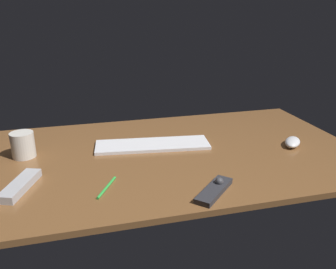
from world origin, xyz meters
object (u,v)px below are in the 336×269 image
Objects in this scene: computer_mouse at (292,142)px; pen at (107,187)px; coffee_mug at (23,145)px; media_remote at (215,189)px; tv_remote at (20,185)px; keyboard at (153,145)px.

pen is at bearing 141.58° from computer_mouse.
pen is (-74.60, -16.26, -1.10)cm from computer_mouse.
coffee_mug is at bearing 68.52° from pen.
coffee_mug is 0.70× the size of pen.
tv_remote is at bearing 118.67° from media_remote.
keyboard is 4.72× the size of coffee_mug.
computer_mouse is at bearing -49.39° from pen.
keyboard is 36.34cm from pen.
coffee_mug reaches higher than keyboard.
computer_mouse is at bearing -8.73° from coffee_mug.
media_remote is 71.86cm from coffee_mug.
coffee_mug is at bearing -175.42° from keyboard.
computer_mouse reaches higher than keyboard.
keyboard is 55.41cm from computer_mouse.
tv_remote is 26.19cm from pen.
computer_mouse is (53.73, -13.49, 0.92)cm from keyboard.
pen is (-20.86, -29.75, -0.18)cm from keyboard.
media_remote is 58.85cm from tv_remote.
coffee_mug reaches higher than media_remote.
pen is at bearing 116.64° from media_remote.
media_remote is at bearing -36.21° from coffee_mug.
coffee_mug is (-47.79, 2.10, 4.10)cm from keyboard.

